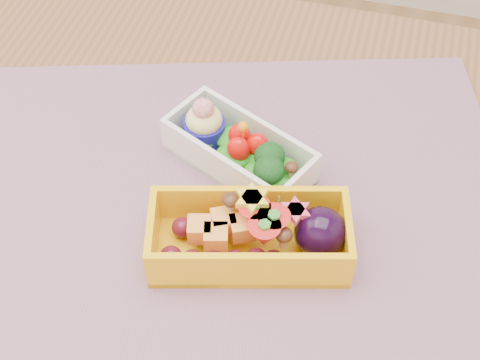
% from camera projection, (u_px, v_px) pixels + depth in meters
% --- Properties ---
extents(table, '(1.20, 0.80, 0.75)m').
position_uv_depth(table, '(250.00, 294.00, 0.75)').
color(table, brown).
rests_on(table, ground).
extents(placemat, '(0.68, 0.59, 0.00)m').
position_uv_depth(placemat, '(232.00, 206.00, 0.71)').
color(placemat, gray).
rests_on(placemat, table).
extents(bento_white, '(0.17, 0.13, 0.07)m').
position_uv_depth(bento_white, '(238.00, 150.00, 0.72)').
color(bento_white, white).
rests_on(bento_white, placemat).
extents(bento_yellow, '(0.20, 0.13, 0.06)m').
position_uv_depth(bento_yellow, '(254.00, 235.00, 0.65)').
color(bento_yellow, '#FFB90D').
rests_on(bento_yellow, placemat).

